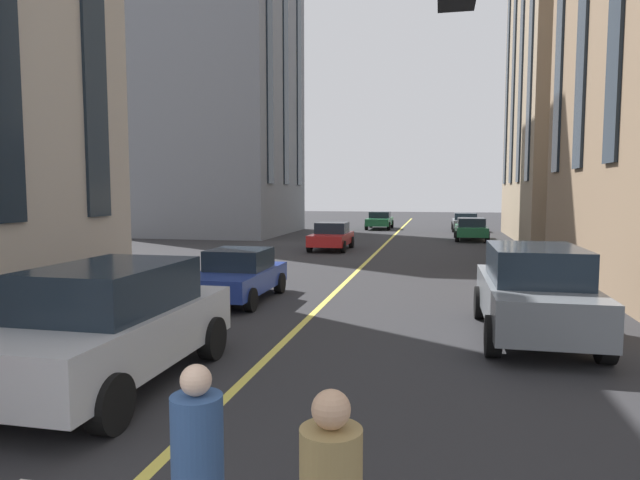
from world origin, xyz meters
The scene contains 10 objects.
lane_centre_line centered at (20.00, 0.00, 0.00)m, with size 80.00×0.16×0.01m.
car_grey_trailing centered at (41.26, -4.90, 0.70)m, with size 4.40×1.95×1.37m.
car_blue_far centered at (12.58, 2.41, 0.70)m, with size 3.90×1.89×1.40m.
car_grey_parked_a centered at (10.16, -4.90, 0.97)m, with size 4.70×2.14×1.88m.
car_silver_mid centered at (5.85, 1.88, 0.97)m, with size 4.70×2.14×1.88m.
car_green_parked_b centered at (42.36, 1.67, 0.70)m, with size 4.40×1.95×1.37m.
car_red_near centered at (26.00, 2.40, 0.70)m, with size 3.90×1.89×1.40m.
car_green_oncoming centered at (33.35, -4.90, 0.70)m, with size 4.40×1.95×1.37m.
building_left_far centered at (35.46, 12.67, 12.42)m, with size 10.95×10.46×24.83m.
building_right_far centered at (34.47, -13.73, 12.61)m, with size 13.71×12.59×25.21m.
Camera 1 is at (-1.58, -2.98, 2.99)m, focal length 30.91 mm.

